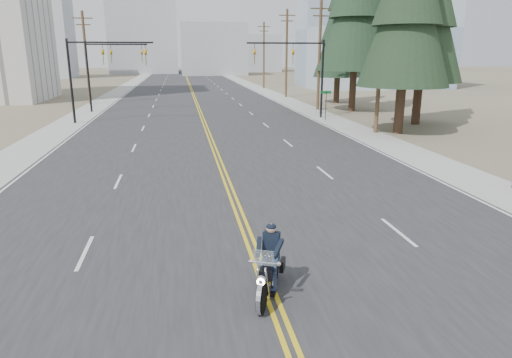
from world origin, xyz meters
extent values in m
plane|color=#776D56|center=(0.00, 0.00, 0.00)|extent=(400.00, 400.00, 0.00)
cube|color=#303033|center=(0.00, 70.00, 0.01)|extent=(20.00, 200.00, 0.01)
cube|color=#A5A5A0|center=(-11.50, 70.00, 0.01)|extent=(3.00, 200.00, 0.01)
cube|color=#A5A5A0|center=(11.50, 70.00, 0.01)|extent=(3.00, 200.00, 0.01)
cylinder|color=black|center=(-11.00, 32.00, 3.50)|extent=(0.20, 0.20, 7.00)
cylinder|color=black|center=(-7.50, 32.00, 6.70)|extent=(7.00, 0.14, 0.14)
imported|color=#BF8C0C|center=(-8.20, 32.00, 6.05)|extent=(0.21, 0.26, 1.30)
imported|color=#BF8C0C|center=(-4.70, 32.00, 6.05)|extent=(0.21, 0.26, 1.30)
cylinder|color=black|center=(11.00, 32.00, 3.50)|extent=(0.20, 0.20, 7.00)
cylinder|color=black|center=(7.50, 32.00, 6.70)|extent=(7.00, 0.14, 0.14)
imported|color=#BF8C0C|center=(8.20, 32.00, 6.05)|extent=(0.21, 0.26, 1.30)
imported|color=#BF8C0C|center=(4.70, 32.00, 6.05)|extent=(0.21, 0.26, 1.30)
cylinder|color=black|center=(-11.00, 40.00, 3.50)|extent=(0.20, 0.20, 7.00)
cylinder|color=black|center=(-8.00, 40.00, 6.70)|extent=(6.00, 0.14, 0.14)
imported|color=#BF8C0C|center=(-8.60, 40.00, 6.05)|extent=(0.21, 0.26, 1.30)
imported|color=#BF8C0C|center=(-5.60, 40.00, 6.05)|extent=(0.21, 0.26, 1.30)
cylinder|color=black|center=(10.80, 30.00, 1.30)|extent=(0.06, 0.06, 2.60)
cube|color=#0C5926|center=(10.80, 30.00, 2.50)|extent=(0.90, 0.03, 0.25)
cylinder|color=brown|center=(12.50, 23.00, 5.75)|extent=(0.30, 0.30, 11.50)
cylinder|color=brown|center=(12.50, 38.00, 5.50)|extent=(0.30, 0.30, 11.00)
cube|color=brown|center=(12.50, 38.00, 10.20)|extent=(2.20, 0.12, 0.12)
cube|color=brown|center=(12.50, 38.00, 9.50)|extent=(1.60, 0.12, 0.12)
cylinder|color=brown|center=(12.50, 53.00, 5.75)|extent=(0.30, 0.30, 11.50)
cube|color=brown|center=(12.50, 53.00, 10.70)|extent=(2.20, 0.12, 0.12)
cube|color=brown|center=(12.50, 53.00, 10.00)|extent=(1.60, 0.12, 0.12)
cylinder|color=brown|center=(12.50, 70.00, 5.50)|extent=(0.30, 0.30, 11.00)
cube|color=brown|center=(12.50, 70.00, 10.20)|extent=(2.20, 0.12, 0.12)
cube|color=brown|center=(12.50, 70.00, 9.50)|extent=(1.60, 0.12, 0.12)
cylinder|color=brown|center=(-12.50, 48.00, 5.25)|extent=(0.30, 0.30, 10.50)
cube|color=brown|center=(-12.50, 48.00, 9.70)|extent=(2.20, 0.12, 0.12)
cube|color=brown|center=(-12.50, 48.00, 9.00)|extent=(1.60, 0.12, 0.12)
cube|color=#9EB5CC|center=(32.00, 70.00, 10.00)|extent=(24.00, 16.00, 20.00)
cube|color=#B7BCC6|center=(-35.00, 115.00, 11.00)|extent=(14.00, 12.00, 22.00)
cube|color=#ADB2B7|center=(8.00, 125.00, 7.00)|extent=(18.00, 14.00, 14.00)
cube|color=#B7BCC6|center=(40.00, 110.00, 9.00)|extent=(16.00, 12.00, 18.00)
cube|color=#ADB2B7|center=(-12.00, 140.00, 13.00)|extent=(20.00, 15.00, 26.00)
cube|color=#B7BCC6|center=(25.00, 150.00, 6.00)|extent=(14.00, 14.00, 12.00)
cylinder|color=#382619|center=(14.10, 22.59, 1.73)|extent=(0.67, 0.67, 3.46)
cone|color=black|center=(14.10, 22.59, 8.66)|extent=(6.54, 6.54, 10.39)
cylinder|color=#382619|center=(17.69, 26.69, 1.76)|extent=(0.77, 0.77, 3.52)
cone|color=black|center=(17.69, 26.69, 8.80)|extent=(6.60, 6.60, 10.56)
cylinder|color=#382619|center=(15.68, 36.34, 2.07)|extent=(0.73, 0.73, 4.15)
cone|color=#18311B|center=(15.68, 36.34, 10.37)|extent=(7.47, 7.47, 12.45)
cylinder|color=#382619|center=(16.82, 44.49, 1.56)|extent=(0.73, 0.73, 3.12)
cone|color=black|center=(16.82, 44.49, 7.79)|extent=(5.82, 5.82, 9.35)
cone|color=black|center=(16.82, 44.49, 10.44)|extent=(4.36, 4.36, 7.01)
camera|label=1|loc=(-2.01, -9.22, 5.75)|focal=32.00mm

